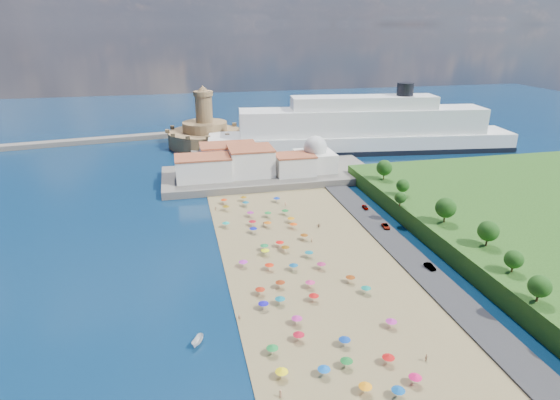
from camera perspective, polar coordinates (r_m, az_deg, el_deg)
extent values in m
plane|color=#071938|center=(134.63, 0.72, -6.99)|extent=(700.00, 700.00, 0.00)
cube|color=#59544C|center=(202.13, -1.38, 3.08)|extent=(90.00, 36.00, 3.00)
cube|color=#59544C|center=(232.69, -8.46, 5.15)|extent=(18.00, 70.00, 2.40)
cube|color=#59544C|center=(287.64, -29.21, 5.73)|extent=(199.03, 34.77, 2.60)
cube|color=silver|center=(193.16, -9.33, 3.83)|extent=(22.00, 14.00, 9.00)
cube|color=silver|center=(196.86, -3.57, 4.69)|extent=(18.00, 16.00, 11.00)
cube|color=silver|center=(197.11, 1.82, 4.29)|extent=(16.00, 12.00, 8.00)
cube|color=silver|center=(207.41, -6.30, 5.29)|extent=(24.00, 14.00, 10.00)
cube|color=silver|center=(203.46, 4.27, 4.76)|extent=(16.00, 16.00, 8.00)
sphere|color=silver|center=(201.91, 4.31, 6.40)|extent=(10.00, 10.00, 10.00)
cylinder|color=silver|center=(201.01, 4.34, 7.45)|extent=(1.20, 1.20, 1.60)
cylinder|color=olive|center=(261.05, -9.06, 7.44)|extent=(40.00, 40.00, 8.00)
cylinder|color=olive|center=(259.67, -9.14, 8.83)|extent=(24.00, 24.00, 5.00)
cylinder|color=olive|center=(257.94, -9.26, 10.90)|extent=(9.00, 9.00, 14.00)
cylinder|color=olive|center=(256.72, -9.37, 12.70)|extent=(10.40, 10.40, 2.40)
cone|color=olive|center=(256.38, -9.41, 13.30)|extent=(6.00, 6.00, 3.00)
cube|color=black|center=(250.65, 9.85, 6.20)|extent=(160.76, 42.18, 2.56)
cube|color=white|center=(249.83, 9.90, 6.97)|extent=(159.72, 41.67, 9.49)
cube|color=white|center=(247.51, 10.06, 9.46)|extent=(127.83, 33.75, 12.65)
cube|color=white|center=(245.90, 10.20, 11.63)|extent=(75.00, 23.35, 6.32)
cylinder|color=black|center=(251.68, 15.02, 12.92)|extent=(8.43, 8.43, 6.32)
cylinder|color=gray|center=(167.03, -6.60, -1.00)|extent=(0.07, 0.07, 2.00)
cone|color=#80610B|center=(166.71, -6.61, -0.71)|extent=(2.50, 2.50, 0.60)
cylinder|color=gray|center=(126.95, -1.31, -8.17)|extent=(0.07, 0.07, 2.00)
cone|color=red|center=(126.52, -1.31, -7.82)|extent=(2.50, 2.50, 0.60)
cylinder|color=gray|center=(116.37, -2.43, -11.09)|extent=(0.07, 0.07, 2.00)
cone|color=#A9230D|center=(115.90, -2.44, -10.71)|extent=(2.50, 2.50, 0.60)
cylinder|color=gray|center=(136.45, 0.66, -6.00)|extent=(0.07, 0.07, 2.00)
cone|color=brown|center=(136.05, 0.66, -5.66)|extent=(2.50, 2.50, 0.60)
cylinder|color=gray|center=(133.70, 3.55, -6.64)|extent=(0.07, 0.07, 2.00)
cone|color=#0D6A7B|center=(133.29, 3.56, -6.29)|extent=(2.50, 2.50, 0.60)
cylinder|color=gray|center=(162.34, 0.62, -1.51)|extent=(0.07, 0.07, 2.00)
cone|color=#136E2A|center=(162.00, 0.62, -1.21)|extent=(2.50, 2.50, 0.60)
cylinder|color=gray|center=(98.24, -0.94, -17.87)|extent=(0.07, 0.07, 2.00)
cone|color=#15792F|center=(97.68, -0.95, -17.45)|extent=(2.50, 2.50, 0.60)
cylinder|color=gray|center=(101.68, 2.29, -16.36)|extent=(0.07, 0.07, 2.00)
cone|color=#AE0D23|center=(101.14, 2.30, -15.95)|extent=(2.50, 2.50, 0.60)
cylinder|color=gray|center=(161.03, -3.63, -1.74)|extent=(0.07, 0.07, 2.00)
cone|color=#9C2181|center=(160.69, -3.64, -1.44)|extent=(2.50, 2.50, 0.60)
cylinder|color=gray|center=(119.12, 0.02, -10.26)|extent=(0.07, 0.07, 2.00)
cone|color=maroon|center=(118.66, 0.02, -9.89)|extent=(2.50, 2.50, 0.60)
cylinder|color=gray|center=(156.03, 1.35, -2.46)|extent=(0.07, 0.07, 2.00)
cone|color=orange|center=(155.68, 1.35, -2.15)|extent=(2.50, 2.50, 0.60)
cylinder|color=gray|center=(144.10, 2.96, -4.52)|extent=(0.07, 0.07, 2.00)
cone|color=#82400B|center=(143.72, 2.97, -4.19)|extent=(2.50, 2.50, 0.60)
cylinder|color=gray|center=(139.35, -0.02, -5.40)|extent=(0.07, 0.07, 2.00)
cone|color=red|center=(138.95, -0.02, -5.07)|extent=(2.50, 2.50, 0.60)
cylinder|color=gray|center=(126.85, 1.65, -8.20)|extent=(0.07, 0.07, 2.00)
cone|color=navy|center=(126.42, 1.66, -7.85)|extent=(2.50, 2.50, 0.60)
cylinder|color=gray|center=(93.02, 0.21, -20.47)|extent=(0.07, 0.07, 2.00)
cone|color=yellow|center=(92.43, 0.21, -20.05)|extent=(2.50, 2.50, 0.60)
cylinder|color=gray|center=(173.46, -6.85, -0.17)|extent=(0.07, 0.07, 2.00)
cone|color=red|center=(173.14, -6.87, 0.10)|extent=(2.50, 2.50, 0.60)
cylinder|color=gray|center=(106.34, 2.07, -14.49)|extent=(0.07, 0.07, 2.00)
cone|color=#B62784|center=(105.82, 2.08, -14.09)|extent=(2.50, 2.50, 0.60)
cylinder|color=gray|center=(148.58, -3.27, -3.71)|extent=(0.07, 0.07, 2.00)
cone|color=#0D18AF|center=(148.21, -3.28, -3.40)|extent=(2.50, 2.50, 0.60)
cylinder|color=gray|center=(111.17, -2.03, -12.76)|extent=(0.07, 0.07, 2.00)
cone|color=#180EB8|center=(110.67, -2.04, -12.37)|extent=(2.50, 2.50, 0.60)
cylinder|color=gray|center=(95.19, 16.13, -20.31)|extent=(0.07, 0.07, 2.00)
cone|color=#D61157|center=(94.62, 16.18, -19.90)|extent=(2.50, 2.50, 0.60)
cylinder|color=gray|center=(128.87, -4.50, -7.77)|extent=(0.07, 0.07, 2.00)
cone|color=#B927B7|center=(128.44, -4.51, -7.42)|extent=(2.50, 2.50, 0.60)
cylinder|color=gray|center=(151.60, 1.67, -3.17)|extent=(0.07, 0.07, 2.00)
cone|color=#F84E0B|center=(151.24, 1.67, -2.86)|extent=(2.50, 2.50, 0.60)
cylinder|color=gray|center=(137.46, -1.93, -5.80)|extent=(0.07, 0.07, 2.00)
cone|color=#147439|center=(137.06, -1.93, -5.47)|extent=(2.50, 2.50, 0.60)
cylinder|color=gray|center=(114.17, 4.13, -11.82)|extent=(0.07, 0.07, 2.00)
cone|color=red|center=(113.69, 4.15, -11.44)|extent=(2.50, 2.50, 0.60)
cylinder|color=gray|center=(91.47, 10.34, -21.73)|extent=(0.07, 0.07, 2.00)
cone|color=orange|center=(90.87, 10.38, -21.31)|extent=(2.50, 2.50, 0.60)
cylinder|color=gray|center=(112.75, 0.01, -12.21)|extent=(0.07, 0.07, 2.00)
cone|color=#0D6779|center=(112.27, 0.01, -11.83)|extent=(2.50, 2.50, 0.60)
cylinder|color=gray|center=(91.91, 14.19, -21.84)|extent=(0.07, 0.07, 2.00)
cone|color=#0B4A95|center=(91.32, 14.24, -21.42)|extent=(2.50, 2.50, 0.60)
cylinder|color=gray|center=(98.31, 13.05, -18.46)|extent=(0.07, 0.07, 2.00)
cone|color=red|center=(97.76, 13.09, -18.05)|extent=(2.50, 2.50, 0.60)
cylinder|color=gray|center=(119.36, 3.70, -10.24)|extent=(0.07, 0.07, 2.00)
cone|color=#CC2B6C|center=(118.91, 3.71, -9.87)|extent=(2.50, 2.50, 0.60)
cylinder|color=gray|center=(122.61, 8.57, -9.55)|extent=(0.07, 0.07, 2.00)
cone|color=#80330B|center=(122.16, 8.59, -9.18)|extent=(2.50, 2.50, 0.60)
cylinder|color=gray|center=(108.10, 13.39, -14.47)|extent=(0.07, 0.07, 2.00)
cone|color=#B22690|center=(107.59, 13.43, -14.08)|extent=(2.50, 2.50, 0.60)
cylinder|color=gray|center=(170.25, -4.20, -0.48)|extent=(0.07, 0.07, 2.00)
cone|color=#0D5977|center=(169.93, -4.21, -0.20)|extent=(2.50, 2.50, 0.60)
cylinder|color=gray|center=(127.93, 5.05, -8.02)|extent=(0.07, 0.07, 2.00)
cone|color=#A52359|center=(127.50, 5.06, -7.66)|extent=(2.50, 2.50, 0.60)
cylinder|color=gray|center=(153.79, -3.38, -2.84)|extent=(0.07, 0.07, 2.00)
cone|color=#AA0D1C|center=(153.43, -3.39, -2.54)|extent=(2.50, 2.50, 0.60)
cylinder|color=gray|center=(160.46, -1.48, -1.78)|extent=(0.07, 0.07, 2.00)
cone|color=#178330|center=(160.12, -1.49, -1.49)|extent=(2.50, 2.50, 0.60)
cylinder|color=gray|center=(153.35, -6.61, -3.02)|extent=(0.07, 0.07, 2.00)
cone|color=#0F9081|center=(153.00, -6.62, -2.71)|extent=(2.50, 2.50, 0.60)
cylinder|color=gray|center=(134.66, -1.81, -6.39)|extent=(0.07, 0.07, 2.00)
cone|color=#EBFF0D|center=(134.25, -1.82, -6.05)|extent=(2.50, 2.50, 0.60)
cylinder|color=gray|center=(118.71, 10.43, -10.76)|extent=(0.07, 0.07, 2.00)
cone|color=#0D7768|center=(118.25, 10.46, -10.39)|extent=(2.50, 2.50, 0.60)
cylinder|color=gray|center=(152.73, -1.50, -2.98)|extent=(0.07, 0.07, 2.00)
cone|color=#D05D0B|center=(152.38, -1.51, -2.67)|extent=(2.50, 2.50, 0.60)
cylinder|color=gray|center=(175.27, -4.46, 0.14)|extent=(0.07, 0.07, 2.00)
cone|color=#8A5D0C|center=(174.96, -4.47, 0.41)|extent=(2.50, 2.50, 0.60)
cylinder|color=gray|center=(96.14, 8.10, -19.11)|extent=(0.07, 0.07, 2.00)
cone|color=#136B26|center=(95.57, 8.12, -18.70)|extent=(2.50, 2.50, 0.60)
cylinder|color=gray|center=(101.18, 7.87, -16.78)|extent=(0.07, 0.07, 2.00)
cone|color=#0B3798|center=(100.64, 7.89, -16.37)|extent=(2.50, 2.50, 0.60)
cylinder|color=gray|center=(93.89, 5.37, -20.12)|extent=(0.07, 0.07, 2.00)
cone|color=blue|center=(93.30, 5.39, -19.70)|extent=(2.50, 2.50, 0.60)
cylinder|color=gray|center=(173.80, -0.41, 0.02)|extent=(0.07, 0.07, 2.00)
cone|color=#0D33B3|center=(173.48, -0.41, 0.30)|extent=(2.50, 2.50, 0.60)
imported|color=tan|center=(142.55, 3.90, -4.90)|extent=(0.74, 0.70, 1.70)
imported|color=tan|center=(167.31, -7.85, -1.08)|extent=(0.90, 1.04, 1.68)
imported|color=tan|center=(108.12, -4.98, -14.01)|extent=(0.64, 0.44, 1.67)
imported|color=tan|center=(152.61, 4.76, -3.15)|extent=(1.60, 0.88, 1.64)
imported|color=tan|center=(169.86, 0.67, -0.51)|extent=(1.23, 0.80, 1.80)
imported|color=tan|center=(89.72, 0.07, -22.52)|extent=(0.80, 0.91, 1.57)
imported|color=tan|center=(101.04, 17.41, -17.85)|extent=(1.05, 0.80, 1.66)
imported|color=tan|center=(153.85, -1.98, -2.89)|extent=(0.83, 0.68, 1.58)
imported|color=white|center=(102.65, -10.00, -16.60)|extent=(3.44, 4.52, 1.65)
imported|color=gray|center=(133.32, 17.81, -7.71)|extent=(1.89, 4.06, 1.29)
imported|color=gray|center=(169.39, 10.35, -0.86)|extent=(1.65, 3.71, 1.24)
imported|color=gray|center=(155.07, 12.78, -3.12)|extent=(2.50, 4.56, 1.21)
cylinder|color=#382314|center=(117.25, 28.90, -10.21)|extent=(0.50, 0.50, 2.72)
sphere|color=#14380F|center=(116.12, 29.11, -9.16)|extent=(4.89, 4.89, 4.89)
cylinder|color=#382314|center=(127.34, 26.46, -7.38)|extent=(0.50, 0.50, 2.52)
sphere|color=#14380F|center=(126.37, 26.63, -6.47)|extent=(4.54, 4.54, 4.54)
cylinder|color=#382314|center=(138.78, 23.89, -4.53)|extent=(0.50, 0.50, 3.14)
sphere|color=#14380F|center=(137.69, 24.06, -3.47)|extent=(5.66, 5.66, 5.66)
cylinder|color=#382314|center=(150.02, 19.42, -1.99)|extent=(0.50, 0.50, 3.46)
sphere|color=#14380F|center=(148.91, 19.56, -0.88)|extent=(6.23, 6.23, 6.23)
cylinder|color=#382314|center=(159.47, 14.41, -0.35)|extent=(0.50, 0.50, 2.15)
sphere|color=#14380F|center=(158.81, 14.47, 0.30)|extent=(3.87, 3.87, 3.87)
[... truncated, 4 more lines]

